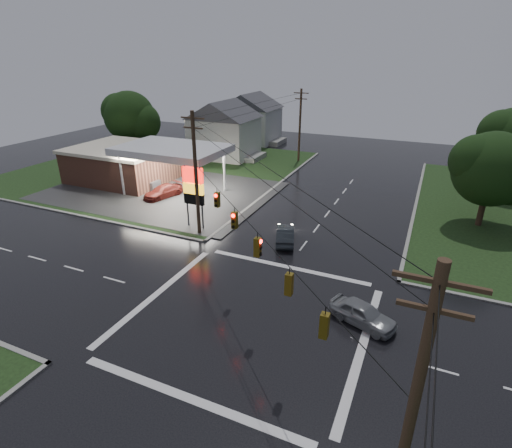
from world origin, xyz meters
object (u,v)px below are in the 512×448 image
at_px(tree_nw_behind, 130,117).
at_px(gas_station, 131,162).
at_px(car_crossing, 363,314).
at_px(car_pump, 163,191).
at_px(house_far, 251,117).
at_px(utility_pole_se, 410,422).
at_px(house_near, 225,129).
at_px(car_north, 285,235).
at_px(pylon_sign, 193,187).
at_px(utility_pole_nw, 196,173).
at_px(tree_ne_near, 493,170).
at_px(utility_pole_n, 300,125).

bearing_deg(tree_nw_behind, gas_station, -51.58).
height_order(car_crossing, car_pump, car_crossing).
xyz_separation_m(house_far, car_crossing, (28.51, -45.73, -3.69)).
height_order(house_far, car_crossing, house_far).
height_order(house_far, car_pump, house_far).
relative_size(utility_pole_se, house_near, 1.00).
height_order(car_north, car_crossing, car_crossing).
distance_m(car_north, car_pump, 17.53).
height_order(house_far, tree_nw_behind, tree_nw_behind).
distance_m(pylon_sign, house_far, 39.21).
bearing_deg(car_north, utility_pole_nw, -8.25).
height_order(pylon_sign, car_north, pylon_sign).
bearing_deg(utility_pole_se, car_pump, 137.30).
height_order(gas_station, car_crossing, gas_station).
bearing_deg(utility_pole_se, tree_nw_behind, 137.66).
distance_m(house_near, tree_ne_near, 37.80).
height_order(utility_pole_se, car_pump, utility_pole_se).
distance_m(house_near, car_pump, 20.23).
xyz_separation_m(utility_pole_se, car_crossing, (-2.94, 11.77, -5.01)).
bearing_deg(tree_ne_near, utility_pole_se, -98.38).
distance_m(gas_station, house_far, 28.61).
distance_m(tree_nw_behind, car_pump, 21.34).
xyz_separation_m(car_north, car_pump, (-16.73, 5.23, 0.00)).
height_order(tree_nw_behind, tree_ne_near, tree_nw_behind).
bearing_deg(car_pump, utility_pole_se, -26.46).
xyz_separation_m(tree_ne_near, car_pump, (-32.58, -5.72, -4.86)).
bearing_deg(gas_station, car_pump, -25.31).
distance_m(gas_station, car_crossing, 36.69).
relative_size(utility_pole_nw, car_crossing, 2.62).
bearing_deg(utility_pole_se, gas_station, 140.30).
bearing_deg(car_pump, pylon_sign, -19.81).
height_order(pylon_sign, house_near, house_near).
relative_size(pylon_sign, house_far, 0.54).
bearing_deg(gas_station, car_crossing, -28.39).
xyz_separation_m(utility_pole_nw, car_pump, (-8.94, 6.77, -5.02)).
bearing_deg(car_north, house_near, -71.80).
xyz_separation_m(car_crossing, car_pump, (-25.00, 14.00, -0.01)).
xyz_separation_m(utility_pole_n, house_far, (-12.45, 10.00, -1.06)).
height_order(pylon_sign, tree_nw_behind, tree_nw_behind).
bearing_deg(gas_station, house_far, 82.50).
bearing_deg(utility_pole_se, utility_pole_n, 111.80).
xyz_separation_m(utility_pole_nw, car_north, (7.80, 1.54, -5.02)).
xyz_separation_m(utility_pole_n, car_pump, (-8.94, -21.73, -4.76)).
xyz_separation_m(house_near, tree_ne_near, (35.09, -14.01, 1.16)).
height_order(pylon_sign, tree_ne_near, tree_ne_near).
bearing_deg(utility_pole_n, gas_station, -131.47).
height_order(utility_pole_nw, tree_nw_behind, utility_pole_nw).
relative_size(house_far, tree_ne_near, 1.23).
bearing_deg(tree_ne_near, tree_nw_behind, 170.53).
bearing_deg(utility_pole_n, car_pump, -112.36).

